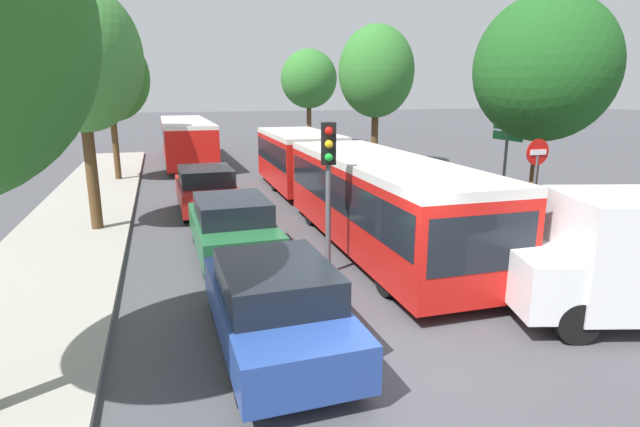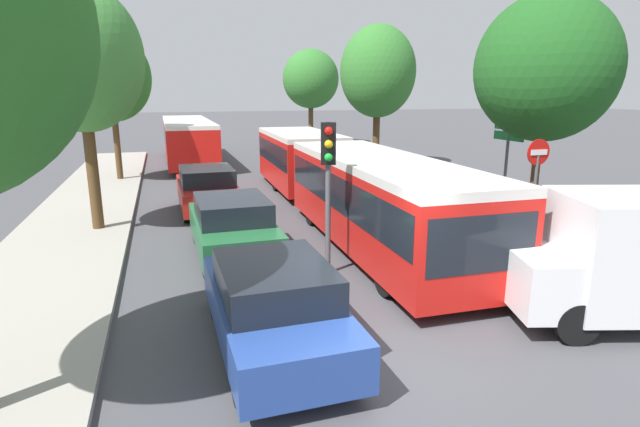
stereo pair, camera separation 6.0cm
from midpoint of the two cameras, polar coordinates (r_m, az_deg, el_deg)
ground_plane at (r=8.23m, az=8.68°, el=-15.77°), size 200.00×200.00×0.00m
kerb_strip_left at (r=18.83m, az=-25.46°, el=0.26°), size 3.20×33.68×0.14m
articulated_bus at (r=16.15m, az=1.88°, el=4.34°), size 2.83×16.28×2.41m
city_bus_rear at (r=30.20m, az=-15.12°, el=8.33°), size 2.58×11.39×2.45m
queued_car_blue at (r=8.07m, az=-5.37°, el=-10.37°), size 1.83×4.23×1.46m
queued_car_green at (r=12.65m, az=-10.13°, el=-1.46°), size 1.87×4.33×1.50m
queued_car_red at (r=17.60m, az=-12.97°, el=2.74°), size 1.91×4.41×1.53m
traffic_light at (r=10.84m, az=0.81°, el=5.62°), size 0.37×0.39×3.40m
no_entry_sign at (r=14.60m, az=23.29°, el=4.15°), size 0.70×0.08×2.82m
direction_sign_post at (r=17.59m, az=20.52°, el=8.13°), size 0.10×1.40×3.60m
tree_left_mid at (r=15.62m, az=-25.73°, el=15.29°), size 3.35×3.35×6.93m
tree_left_far at (r=24.41m, az=-23.16°, el=13.90°), size 3.44×3.44×6.59m
tree_right_near at (r=16.38m, az=24.21°, el=14.87°), size 4.05×4.05×6.80m
tree_right_mid at (r=27.39m, az=6.55°, el=15.55°), size 3.97×3.97×7.44m
tree_right_far at (r=38.91m, az=-1.28°, el=14.95°), size 4.22×4.22×7.14m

